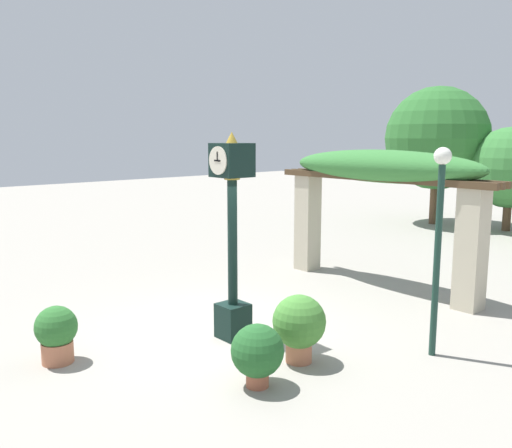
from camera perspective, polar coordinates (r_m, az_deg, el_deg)
The scene contains 7 objects.
ground_plane at distance 9.37m, azimuth -3.49°, elevation -11.26°, with size 60.00×60.00×0.00m, color gray.
pedestal_clock at distance 8.65m, azimuth -2.50°, elevation -0.72°, with size 0.53×0.58×3.35m.
pergola at distance 11.91m, azimuth 12.97°, elevation 4.38°, with size 5.30×1.07×2.99m.
potted_plant_near_left at distance 8.54m, azimuth -20.27°, elevation -10.65°, with size 0.61×0.61×0.85m.
potted_plant_near_right at distance 7.30m, azimuth 0.15°, elevation -13.34°, with size 0.71×0.71×0.85m.
potted_plant_far_left at distance 8.04m, azimuth 4.56°, elevation -10.47°, with size 0.78×0.78×1.01m.
lamp_post at distance 8.34m, azimuth 18.70°, elevation -0.07°, with size 0.25×0.25×3.13m.
Camera 1 is at (6.97, -5.33, 3.29)m, focal length 38.00 mm.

